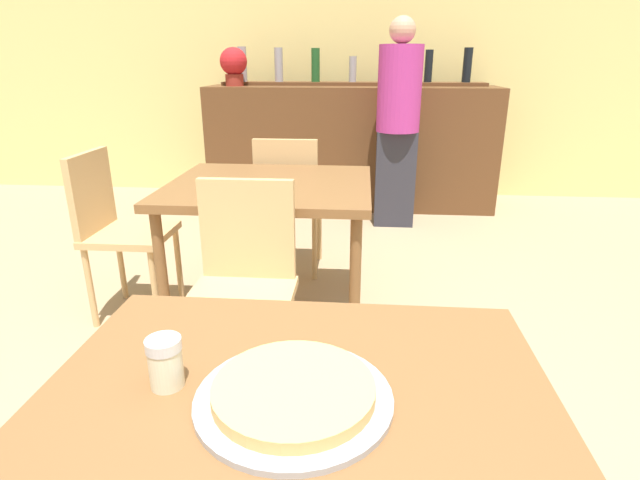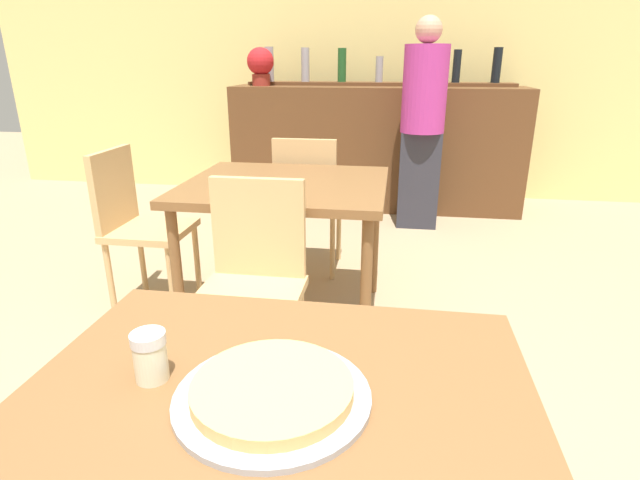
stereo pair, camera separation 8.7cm
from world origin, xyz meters
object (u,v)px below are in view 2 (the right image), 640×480
Objects in this scene: chair_far_side_front at (253,274)px; chair_far_side_back at (308,195)px; cheese_shaker at (150,356)px; potted_plant at (261,64)px; chair_far_side_left at (136,219)px; pizza_tray at (271,392)px; person_standing at (423,119)px.

chair_far_side_back is (0.00, 1.23, 0.00)m from chair_far_side_front.
potted_plant is at bearing 101.92° from cheese_shaker.
chair_far_side_left is at bearing 119.71° from cheese_shaker.
chair_far_side_front is 3.03m from potted_plant.
pizza_tray is 0.24m from cheese_shaker.
chair_far_side_front is at bearing 90.00° from chair_far_side_back.
chair_far_side_front is 0.54× the size of person_standing.
chair_far_side_left is 2.36m from potted_plant.
chair_far_side_left is 2.32m from person_standing.
chair_far_side_front reaches higher than cheese_shaker.
potted_plant is (-1.43, 0.53, 0.40)m from person_standing.
chair_far_side_left is at bearing -132.25° from person_standing.
chair_far_side_front is 2.53× the size of pizza_tray.
person_standing reaches higher than chair_far_side_front.
chair_far_side_front is at bearing -126.89° from chair_far_side_left.
potted_plant reaches higher than chair_far_side_left.
cheese_shaker is (0.10, -2.24, 0.28)m from chair_far_side_back.
potted_plant is at bearing -66.28° from chair_far_side_back.
potted_plant reaches higher than cheese_shaker.
cheese_shaker is at bearing -100.55° from person_standing.
person_standing reaches higher than potted_plant.
cheese_shaker is 3.96m from potted_plant.
cheese_shaker is 0.30× the size of potted_plant.
chair_far_side_front and chair_far_side_left have the same top height.
potted_plant is at bearing -2.87° from chair_far_side_left.
cheese_shaker is at bearing 173.61° from pizza_tray.
chair_far_side_front is 1.03m from chair_far_side_left.
chair_far_side_front is 1.05m from cheese_shaker.
person_standing is at bearing 72.66° from chair_far_side_front.
pizza_tray is 4.05m from potted_plant.
chair_far_side_left is at bearing 143.11° from chair_far_side_front.
person_standing is (0.72, 2.31, 0.36)m from chair_far_side_front.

